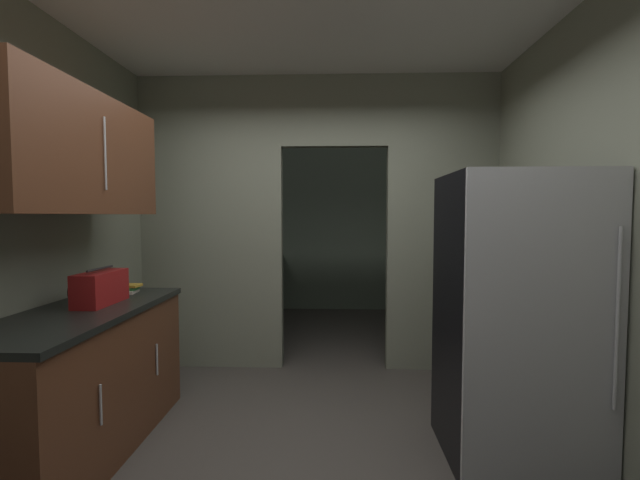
% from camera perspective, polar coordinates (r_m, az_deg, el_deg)
% --- Properties ---
extents(ground, '(20.00, 20.00, 0.00)m').
position_cam_1_polar(ground, '(2.88, -2.15, -27.66)').
color(ground, '#47423D').
extents(kitchen_overhead_slab, '(3.80, 7.43, 0.06)m').
position_cam_1_polar(kitchen_overhead_slab, '(3.27, -1.51, 27.51)').
color(kitchen_overhead_slab, silver).
extents(kitchen_partition, '(3.40, 0.12, 2.79)m').
position_cam_1_polar(kitchen_partition, '(4.18, -1.10, 3.45)').
color(kitchen_partition, gray).
rests_on(kitchen_partition, ground).
extents(adjoining_room_shell, '(3.40, 2.70, 2.79)m').
position_cam_1_polar(adjoining_room_shell, '(6.02, 0.37, 2.47)').
color(adjoining_room_shell, slate).
rests_on(adjoining_room_shell, ground).
extents(refrigerator, '(0.83, 0.78, 1.73)m').
position_cam_1_polar(refrigerator, '(2.91, 24.26, -9.22)').
color(refrigerator, black).
rests_on(refrigerator, ground).
extents(lower_cabinet_run, '(0.65, 1.65, 0.90)m').
position_cam_1_polar(lower_cabinet_run, '(3.18, -28.69, -16.01)').
color(lower_cabinet_run, brown).
rests_on(lower_cabinet_run, ground).
extents(upper_cabinet_counterside, '(0.36, 1.48, 0.72)m').
position_cam_1_polar(upper_cabinet_counterside, '(3.03, -29.42, 9.84)').
color(upper_cabinet_counterside, brown).
extents(boombox, '(0.18, 0.42, 0.24)m').
position_cam_1_polar(boombox, '(3.18, -26.88, -5.62)').
color(boombox, maroon).
rests_on(boombox, lower_cabinet_run).
extents(book_stack, '(0.14, 0.17, 0.06)m').
position_cam_1_polar(book_stack, '(3.56, -23.69, -5.88)').
color(book_stack, beige).
rests_on(book_stack, lower_cabinet_run).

